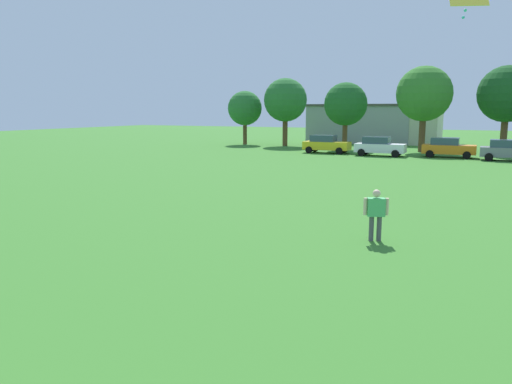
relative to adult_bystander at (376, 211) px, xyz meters
name	(u,v)px	position (x,y,z in m)	size (l,w,h in m)	color
ground_plane	(371,177)	(-3.30, 14.88, -0.96)	(160.00, 160.00, 0.00)	#387528
adult_bystander	(376,211)	(0.00, 0.00, 0.00)	(0.72, 0.47, 1.61)	#4C4C51
parked_car_yellow_0	(326,144)	(-10.87, 29.93, -0.10)	(4.30, 2.02, 1.68)	yellow
parked_car_white_1	(379,146)	(-5.71, 29.11, -0.10)	(4.30, 2.02, 1.68)	white
parked_car_orange_2	(448,147)	(-0.09, 30.15, -0.10)	(4.30, 2.02, 1.68)	orange
parked_car_gray_3	(508,150)	(4.51, 29.05, -0.10)	(4.30, 2.02, 1.68)	slate
tree_far_left	(245,108)	(-23.18, 37.46, 3.26)	(4.01, 4.01, 6.24)	brown
tree_left	(285,100)	(-18.01, 37.33, 4.15)	(4.86, 4.86, 7.57)	brown
tree_center_left	(346,104)	(-10.41, 34.88, 3.64)	(4.37, 4.37, 6.81)	brown
tree_center_right	(424,94)	(-2.85, 35.12, 4.57)	(5.25, 5.25, 8.18)	brown
tree_right	(507,94)	(4.26, 36.33, 4.49)	(5.18, 5.18, 8.07)	brown
house_left	(363,123)	(-11.49, 47.36, 1.42)	(12.88, 8.27, 4.74)	#9999A3
house_right	(403,124)	(-6.54, 47.36, 1.40)	(8.91, 7.92, 4.69)	beige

